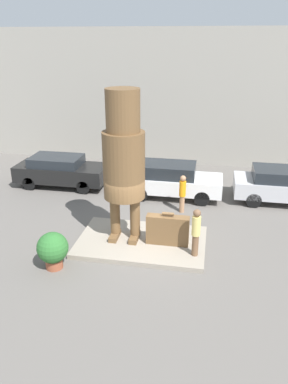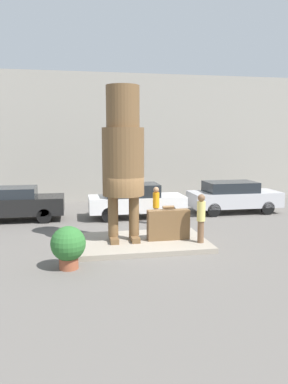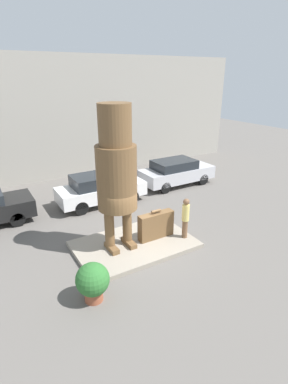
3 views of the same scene
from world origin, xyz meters
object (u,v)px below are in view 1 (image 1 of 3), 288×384
object	(u,v)px
tourist	(196,231)
parked_car_black	(61,170)
planter_pot	(53,249)
parked_car_silver	(285,185)
parked_car_white	(172,180)
giant_suitcase	(168,230)
statue_figure	(124,156)
worker_hivis	(182,192)

from	to	relation	value
tourist	parked_car_black	world-z (taller)	tourist
planter_pot	parked_car_silver	bearing A→B (deg)	40.21
parked_car_silver	parked_car_white	bearing A→B (deg)	-176.81
parked_car_black	parked_car_silver	world-z (taller)	parked_car_silver
giant_suitcase	planter_pot	bearing A→B (deg)	-150.93
giant_suitcase	parked_car_black	size ratio (longest dim) A/B	0.33
statue_figure	parked_car_silver	xyz separation A→B (m)	(6.40, 4.89, -2.51)
giant_suitcase	parked_car_silver	distance (m)	6.97
parked_car_black	planter_pot	bearing A→B (deg)	-69.75
statue_figure	tourist	bearing A→B (deg)	-16.53
statue_figure	parked_car_silver	distance (m)	8.43
giant_suitcase	planter_pot	xyz separation A→B (m)	(-3.56, -1.98, -0.02)
statue_figure	parked_car_white	size ratio (longest dim) A/B	1.18
tourist	parked_car_white	world-z (taller)	tourist
planter_pot	giant_suitcase	bearing A→B (deg)	29.07
giant_suitcase	parked_car_white	bearing A→B (deg)	95.05
tourist	planter_pot	world-z (taller)	tourist
giant_suitcase	tourist	xyz separation A→B (m)	(1.03, -0.61, 0.40)
parked_car_black	parked_car_white	bearing A→B (deg)	-3.79
parked_car_black	planter_pot	distance (m)	7.61
statue_figure	tourist	world-z (taller)	statue_figure
tourist	worker_hivis	world-z (taller)	tourist
parked_car_black	planter_pot	world-z (taller)	parked_car_black
statue_figure	worker_hivis	world-z (taller)	statue_figure
planter_pot	parked_car_white	bearing A→B (deg)	65.12
statue_figure	parked_car_white	distance (m)	5.37
tourist	parked_car_silver	size ratio (longest dim) A/B	0.37
tourist	parked_car_black	size ratio (longest dim) A/B	0.38
parked_car_silver	planter_pot	bearing A→B (deg)	-139.79
statue_figure	giant_suitcase	size ratio (longest dim) A/B	3.55
giant_suitcase	parked_car_white	distance (m)	4.80
statue_figure	parked_car_silver	world-z (taller)	statue_figure
planter_pot	statue_figure	bearing A→B (deg)	47.97
parked_car_silver	giant_suitcase	bearing A→B (deg)	-133.31
parked_car_silver	worker_hivis	world-z (taller)	worker_hivis
giant_suitcase	parked_car_white	world-z (taller)	parked_car_white
parked_car_silver	planter_pot	distance (m)	10.92
tourist	statue_figure	bearing A→B (deg)	163.47
giant_suitcase	statue_figure	bearing A→B (deg)	173.74
tourist	planter_pot	size ratio (longest dim) A/B	1.35
planter_pot	worker_hivis	bearing A→B (deg)	53.43
statue_figure	parked_car_black	distance (m)	7.22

